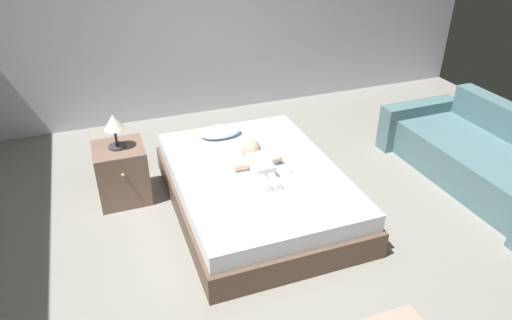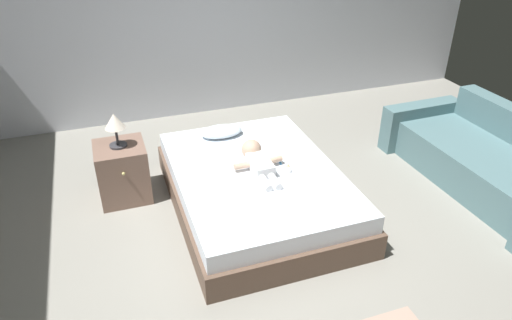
# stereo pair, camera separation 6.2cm
# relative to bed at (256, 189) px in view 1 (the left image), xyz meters

# --- Properties ---
(ground_plane) EXTENTS (8.00, 8.00, 0.00)m
(ground_plane) POSITION_rel_bed_xyz_m (-0.03, -0.64, -0.20)
(ground_plane) COLOR gray
(wall_behind_bed) EXTENTS (8.00, 0.12, 2.61)m
(wall_behind_bed) POSITION_rel_bed_xyz_m (-0.03, 2.36, 1.10)
(wall_behind_bed) COLOR silver
(wall_behind_bed) RESTS_ON ground_plane
(bed) EXTENTS (1.48, 2.07, 0.41)m
(bed) POSITION_rel_bed_xyz_m (0.00, 0.00, 0.00)
(bed) COLOR brown
(bed) RESTS_ON ground_plane
(pillow) EXTENTS (0.43, 0.26, 0.10)m
(pillow) POSITION_rel_bed_xyz_m (-0.12, 0.75, 0.26)
(pillow) COLOR silver
(pillow) RESTS_ON bed
(baby) EXTENTS (0.46, 0.69, 0.19)m
(baby) POSITION_rel_bed_xyz_m (0.03, 0.05, 0.28)
(baby) COLOR white
(baby) RESTS_ON bed
(toothbrush) EXTENTS (0.04, 0.15, 0.02)m
(toothbrush) POSITION_rel_bed_xyz_m (0.26, 0.08, 0.21)
(toothbrush) COLOR #3893DA
(toothbrush) RESTS_ON bed
(couch) EXTENTS (1.07, 2.12, 0.70)m
(couch) POSITION_rel_bed_xyz_m (2.34, -0.39, 0.05)
(couch) COLOR slate
(couch) RESTS_ON ground_plane
(nightstand) EXTENTS (0.46, 0.49, 0.55)m
(nightstand) POSITION_rel_bed_xyz_m (-1.14, 0.58, 0.08)
(nightstand) COLOR #795C4D
(nightstand) RESTS_ON ground_plane
(lamp) EXTENTS (0.18, 0.18, 0.33)m
(lamp) POSITION_rel_bed_xyz_m (-1.14, 0.58, 0.58)
(lamp) COLOR #333338
(lamp) RESTS_ON nightstand
(baby_bottle) EXTENTS (0.07, 0.10, 0.07)m
(baby_bottle) POSITION_rel_bed_xyz_m (0.26, -0.11, 0.23)
(baby_bottle) COLOR white
(baby_bottle) RESTS_ON bed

